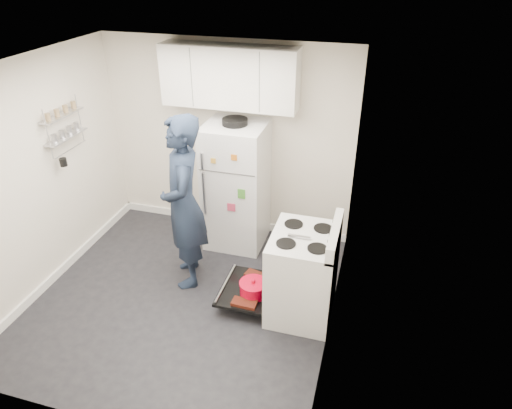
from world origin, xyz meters
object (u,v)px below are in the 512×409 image
(open_oven_door, at_px, (250,289))
(person, at_px, (184,204))
(refrigerator, at_px, (236,185))
(electric_range, at_px, (301,275))

(open_oven_door, xyz_separation_m, person, (-0.81, 0.23, 0.80))
(refrigerator, bearing_deg, open_oven_door, -65.92)
(open_oven_door, bearing_deg, person, 163.84)
(electric_range, distance_m, person, 1.46)
(person, bearing_deg, electric_range, 57.23)
(electric_range, bearing_deg, open_oven_door, -176.42)
(open_oven_door, distance_m, refrigerator, 1.39)
(electric_range, height_order, open_oven_door, electric_range)
(electric_range, height_order, person, person)
(electric_range, height_order, refrigerator, refrigerator)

